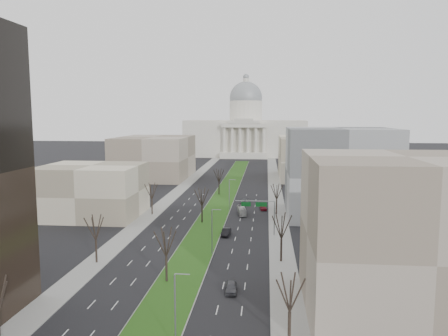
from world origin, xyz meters
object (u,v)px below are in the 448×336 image
Objects in this scene: car_grey_near at (231,287)px; car_grey_far at (245,202)px; car_red at (263,207)px; box_van at (242,211)px; car_black at (226,232)px.

car_grey_near is 68.01m from car_grey_far.
car_grey_near is 60.51m from car_red.
car_red is at bearing 82.97° from car_grey_near.
car_grey_near is at bearing -96.93° from box_van.
box_van is at bearing 88.72° from car_grey_near.
car_red is (8.30, 28.40, -0.14)m from car_black.
car_grey_far is at bearing 88.24° from car_grey_near.
car_grey_near is 0.57× the size of box_van.
car_grey_far is (-5.69, 7.66, 0.08)m from car_red.
car_red is 9.01m from box_van.
box_van is (-1.37, 53.53, 0.33)m from car_grey_near.
car_grey_near reaches higher than car_red.
car_black is 0.92× the size of car_grey_far.
car_black is 36.16m from car_grey_far.
car_black reaches higher than car_grey_far.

